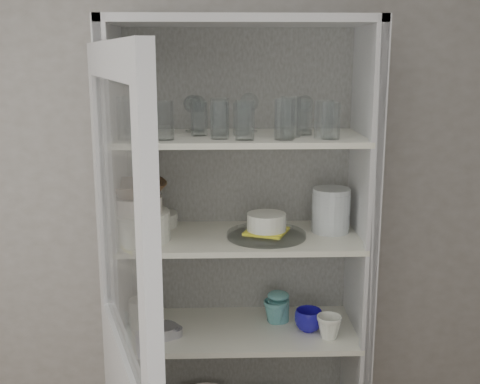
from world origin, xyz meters
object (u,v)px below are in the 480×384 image
(white_ramekin, at_px, (266,222))
(goblet_1, at_px, (198,112))
(goblet_0, at_px, (192,112))
(goblet_3, at_px, (304,112))
(mug_white, at_px, (329,327))
(goblet_2, at_px, (249,111))
(glass_platter, at_px, (266,235))
(mug_blue, at_px, (308,320))
(mug_teal, at_px, (276,312))
(terracotta_bowl, at_px, (136,189))
(teal_jar, at_px, (278,308))
(grey_bowl_stack, at_px, (331,210))
(white_canister, at_px, (141,313))
(yellow_trivet, at_px, (266,231))
(plate_stack_front, at_px, (138,225))
(cream_bowl, at_px, (137,204))
(plate_stack_back, at_px, (155,219))
(measuring_cups, at_px, (164,331))
(pantry_cabinet, at_px, (240,303))

(white_ramekin, bearing_deg, goblet_1, 149.32)
(goblet_0, height_order, goblet_3, goblet_0)
(mug_white, bearing_deg, goblet_2, 167.19)
(glass_platter, xyz_separation_m, mug_blue, (0.18, -0.01, -0.36))
(goblet_3, bearing_deg, mug_teal, -143.95)
(terracotta_bowl, distance_m, teal_jar, 0.79)
(mug_blue, bearing_deg, grey_bowl_stack, 35.91)
(goblet_0, height_order, goblet_2, goblet_2)
(glass_platter, height_order, white_canister, glass_platter)
(white_ramekin, bearing_deg, mug_white, -16.92)
(white_ramekin, bearing_deg, white_canister, 173.91)
(terracotta_bowl, bearing_deg, yellow_trivet, 1.87)
(goblet_1, distance_m, white_canister, 0.86)
(plate_stack_front, bearing_deg, mug_white, -4.50)
(goblet_0, relative_size, goblet_2, 0.94)
(glass_platter, xyz_separation_m, yellow_trivet, (0.00, 0.00, 0.01))
(plate_stack_front, distance_m, mug_white, 0.86)
(grey_bowl_stack, height_order, mug_white, grey_bowl_stack)
(plate_stack_front, height_order, cream_bowl, cream_bowl)
(plate_stack_back, relative_size, glass_platter, 0.59)
(goblet_1, relative_size, mug_white, 1.54)
(goblet_3, bearing_deg, white_ramekin, -135.67)
(plate_stack_front, bearing_deg, measuring_cups, -13.14)
(plate_stack_front, relative_size, grey_bowl_stack, 1.40)
(goblet_1, relative_size, mug_blue, 1.36)
(terracotta_bowl, distance_m, white_ramekin, 0.52)
(terracotta_bowl, bearing_deg, mug_white, -4.50)
(mug_blue, relative_size, mug_teal, 1.10)
(pantry_cabinet, bearing_deg, mug_teal, -9.75)
(grey_bowl_stack, relative_size, white_canister, 1.53)
(cream_bowl, bearing_deg, grey_bowl_stack, 5.94)
(white_ramekin, relative_size, white_canister, 1.32)
(plate_stack_back, relative_size, white_canister, 1.58)
(goblet_2, bearing_deg, yellow_trivet, -62.99)
(plate_stack_front, xyz_separation_m, grey_bowl_stack, (0.77, 0.08, 0.03))
(plate_stack_front, height_order, glass_platter, plate_stack_front)
(grey_bowl_stack, distance_m, measuring_cups, 0.83)
(plate_stack_front, relative_size, white_canister, 2.14)
(mug_white, xyz_separation_m, white_canister, (-0.76, 0.13, 0.01))
(goblet_3, relative_size, plate_stack_back, 0.84)
(plate_stack_front, height_order, mug_teal, plate_stack_front)
(teal_jar, height_order, measuring_cups, teal_jar)
(plate_stack_back, bearing_deg, goblet_2, -6.80)
(measuring_cups, bearing_deg, yellow_trivet, 5.18)
(white_ramekin, height_order, grey_bowl_stack, grey_bowl_stack)
(terracotta_bowl, height_order, white_ramekin, terracotta_bowl)
(pantry_cabinet, distance_m, mug_teal, 0.16)
(yellow_trivet, relative_size, grey_bowl_stack, 0.84)
(mug_teal, bearing_deg, mug_white, -23.14)
(grey_bowl_stack, height_order, white_canister, grey_bowl_stack)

